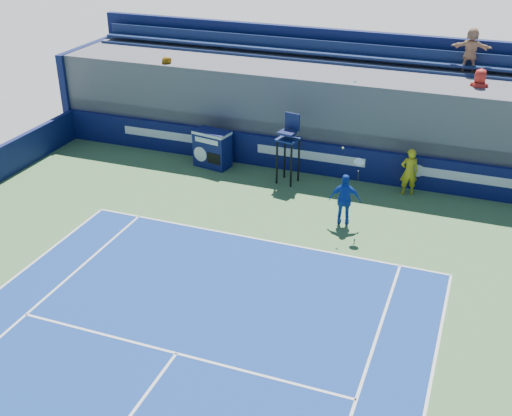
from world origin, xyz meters
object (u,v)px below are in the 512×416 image
at_px(match_clock, 212,148).
at_px(umpire_chair, 289,142).
at_px(ball_person, 409,172).
at_px(tennis_player, 345,200).

height_order(match_clock, umpire_chair, umpire_chair).
bearing_deg(ball_person, tennis_player, 41.68).
bearing_deg(umpire_chair, tennis_player, -42.20).
bearing_deg(match_clock, tennis_player, -25.47).
xyz_separation_m(umpire_chair, tennis_player, (2.57, -2.33, -0.69)).
relative_size(umpire_chair, tennis_player, 0.96).
height_order(ball_person, tennis_player, tennis_player).
height_order(ball_person, match_clock, ball_person).
bearing_deg(tennis_player, match_clock, 154.53).
xyz_separation_m(match_clock, tennis_player, (5.62, -2.68, 0.10)).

